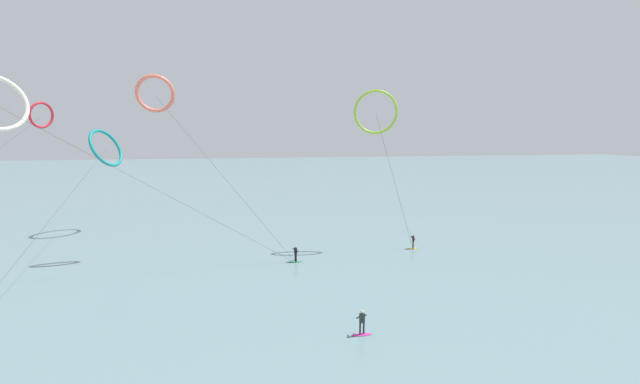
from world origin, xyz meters
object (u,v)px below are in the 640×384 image
object	(u,v)px
kite_coral	(155,94)
kite_lime	(376,112)
surfer_amber	(413,242)
kite_crimson	(41,116)
surfer_emerald	(296,255)
surfer_magenta	(362,324)
kite_teal	(106,148)

from	to	relation	value
kite_coral	kite_lime	xyz separation A→B (m)	(23.38, -0.56, -1.70)
surfer_amber	kite_crimson	world-z (taller)	kite_crimson
surfer_emerald	kite_coral	size ratio (longest dim) A/B	0.09
surfer_amber	surfer_emerald	size ratio (longest dim) A/B	1.00
surfer_emerald	kite_coral	distance (m)	21.90
kite_coral	kite_lime	world-z (taller)	kite_coral
surfer_emerald	surfer_magenta	bearing A→B (deg)	-7.47
surfer_amber	surfer_emerald	distance (m)	14.00
kite_coral	kite_lime	bearing A→B (deg)	176.03
kite_lime	kite_teal	xyz separation A→B (m)	(-32.39, 14.04, -4.30)
surfer_amber	kite_coral	world-z (taller)	kite_coral
surfer_magenta	kite_coral	size ratio (longest dim) A/B	0.09
surfer_emerald	kite_coral	world-z (taller)	kite_coral
surfer_amber	kite_lime	world-z (taller)	kite_lime
kite_coral	kite_teal	world-z (taller)	kite_coral
kite_crimson	kite_lime	world-z (taller)	kite_lime
surfer_magenta	kite_coral	world-z (taller)	kite_coral
surfer_emerald	kite_lime	bearing A→B (deg)	99.01
kite_lime	kite_coral	bearing A→B (deg)	12.13
surfer_amber	kite_crimson	xyz separation A→B (m)	(-42.83, 13.10, 14.39)
surfer_magenta	kite_lime	world-z (taller)	kite_lime
surfer_emerald	kite_teal	size ratio (longest dim) A/B	0.04
surfer_amber	surfer_emerald	xyz separation A→B (m)	(-13.75, -2.60, 0.00)
kite_crimson	kite_teal	distance (m)	8.01
surfer_emerald	kite_crimson	xyz separation A→B (m)	(-29.07, 15.71, 14.39)
surfer_magenta	kite_crimson	size ratio (longest dim) A/B	0.04
surfer_amber	kite_lime	size ratio (longest dim) A/B	0.10
surfer_emerald	surfer_magenta	xyz separation A→B (m)	(2.35, -16.59, 0.00)
surfer_magenta	surfer_emerald	bearing A→B (deg)	81.97
surfer_magenta	kite_coral	xyz separation A→B (m)	(-16.09, 21.55, 16.31)
kite_crimson	kite_lime	distance (m)	40.33
kite_lime	surfer_emerald	bearing A→B (deg)	38.04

